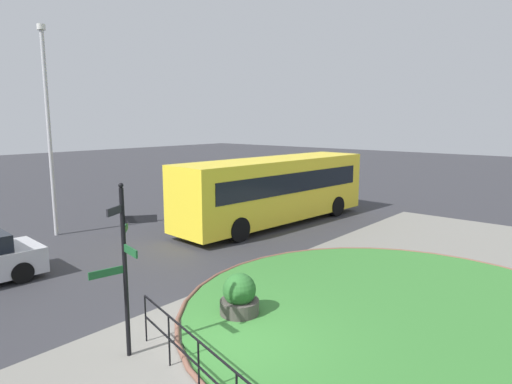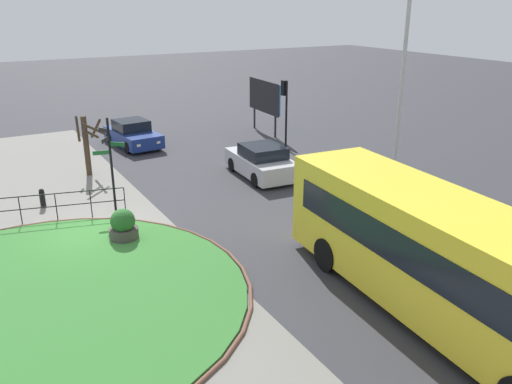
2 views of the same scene
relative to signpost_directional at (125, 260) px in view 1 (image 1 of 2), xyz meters
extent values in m
plane|color=#333338|center=(1.64, -1.23, -2.05)|extent=(120.00, 120.00, 0.00)
cube|color=gray|center=(1.64, -2.89, -2.04)|extent=(32.00, 8.67, 0.02)
cylinder|color=#387A33|center=(5.52, -3.45, -2.00)|extent=(10.84, 10.84, 0.10)
torus|color=brown|center=(5.52, -3.45, -1.99)|extent=(11.15, 11.15, 0.11)
cylinder|color=black|center=(0.01, 0.02, -0.30)|extent=(0.09, 0.09, 3.48)
sphere|color=black|center=(0.01, 0.02, 1.49)|extent=(0.10, 0.10, 0.10)
cube|color=black|center=(-0.23, -0.10, 1.04)|extent=(0.43, 0.24, 0.15)
cube|color=black|center=(0.30, -0.18, 0.81)|extent=(0.52, 0.39, 0.15)
cube|color=#195128|center=(0.22, 0.27, 0.57)|extent=(0.39, 0.44, 0.15)
cube|color=#195128|center=(-0.05, -0.30, 0.26)|extent=(0.15, 0.57, 0.15)
cube|color=#195128|center=(-0.36, 0.09, -0.18)|extent=(0.67, 0.16, 0.15)
cube|color=black|center=(0.02, -2.09, -0.99)|extent=(1.18, 4.66, 0.03)
cube|color=black|center=(0.02, -2.09, -1.46)|extent=(1.18, 4.66, 0.03)
cylinder|color=black|center=(0.59, 0.24, -1.52)|extent=(0.04, 0.04, 1.06)
cylinder|color=black|center=(0.31, -0.92, -1.52)|extent=(0.04, 0.04, 1.06)
cylinder|color=black|center=(0.02, -2.09, -1.52)|extent=(0.04, 0.04, 1.06)
cube|color=yellow|center=(11.22, 5.03, -0.39)|extent=(10.65, 3.19, 2.76)
cube|color=black|center=(11.31, 6.26, -0.01)|extent=(9.22, 0.68, 0.88)
cube|color=black|center=(11.13, 3.79, -0.01)|extent=(9.22, 0.68, 0.88)
cube|color=black|center=(16.47, 4.65, -0.25)|extent=(0.16, 2.00, 1.10)
cube|color=black|center=(16.47, 4.65, 0.77)|extent=(0.12, 1.34, 0.28)
cylinder|color=black|center=(14.65, 5.90, -1.55)|extent=(1.02, 0.37, 1.00)
cylinder|color=black|center=(14.49, 3.67, -1.55)|extent=(1.02, 0.37, 1.00)
cylinder|color=black|center=(7.95, 6.39, -1.55)|extent=(1.02, 0.37, 1.00)
cylinder|color=black|center=(7.78, 4.15, -1.55)|extent=(1.02, 0.37, 1.00)
cylinder|color=black|center=(0.33, 5.99, -1.73)|extent=(0.65, 0.26, 0.64)
cylinder|color=black|center=(0.45, 7.71, -1.73)|extent=(0.65, 0.26, 0.64)
cylinder|color=#B7B7BC|center=(3.59, 10.69, 2.07)|extent=(0.16, 0.16, 8.24)
cylinder|color=silver|center=(3.59, 10.69, 6.32)|extent=(0.32, 0.32, 0.22)
cylinder|color=#47423D|center=(2.81, -0.47, -1.82)|extent=(0.96, 0.96, 0.44)
sphere|color=#286028|center=(2.81, -0.47, -1.34)|extent=(0.81, 0.81, 0.81)
camera|label=1|loc=(-4.67, -7.39, 2.72)|focal=30.99mm
camera|label=2|loc=(18.92, -4.59, 5.48)|focal=37.19mm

